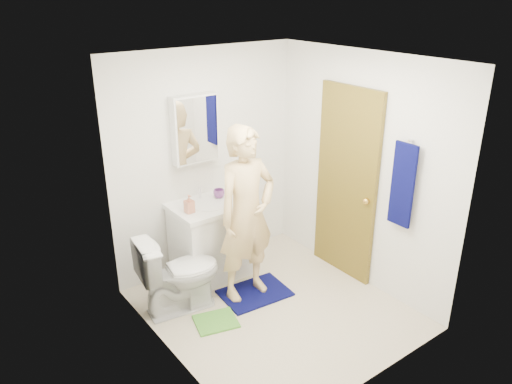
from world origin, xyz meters
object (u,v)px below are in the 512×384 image
(towel, at_px, (403,185))
(soap_dispenser, at_px, (189,204))
(toothbrush_cup, at_px, (219,194))
(vanity_cabinet, at_px, (211,242))
(toilet, at_px, (179,273))
(medicine_cabinet, at_px, (195,129))
(man, at_px, (247,214))

(towel, relative_size, soap_dispenser, 4.27)
(towel, distance_m, soap_dispenser, 2.05)
(soap_dispenser, bearing_deg, toothbrush_cup, 17.40)
(vanity_cabinet, relative_size, toilet, 1.00)
(toilet, xyz_separation_m, toothbrush_cup, (0.74, 0.42, 0.50))
(vanity_cabinet, xyz_separation_m, soap_dispenser, (-0.27, -0.07, 0.54))
(medicine_cabinet, relative_size, soap_dispenser, 3.74)
(medicine_cabinet, xyz_separation_m, toilet, (-0.57, -0.57, -1.20))
(medicine_cabinet, bearing_deg, man, -83.03)
(medicine_cabinet, height_order, man, medicine_cabinet)
(toilet, distance_m, man, 0.85)
(medicine_cabinet, relative_size, man, 0.40)
(soap_dispenser, height_order, toothbrush_cup, soap_dispenser)
(toilet, height_order, soap_dispenser, soap_dispenser)
(medicine_cabinet, height_order, towel, medicine_cabinet)
(soap_dispenser, bearing_deg, medicine_cabinet, 47.21)
(vanity_cabinet, distance_m, soap_dispenser, 0.61)
(toilet, bearing_deg, towel, -114.73)
(man, bearing_deg, soap_dispenser, 126.21)
(towel, relative_size, man, 0.45)
(vanity_cabinet, bearing_deg, towel, -51.53)
(vanity_cabinet, xyz_separation_m, towel, (1.18, -1.48, 0.85))
(soap_dispenser, bearing_deg, toilet, -136.73)
(towel, bearing_deg, soap_dispenser, 135.59)
(vanity_cabinet, height_order, toilet, vanity_cabinet)
(soap_dispenser, height_order, man, man)
(towel, xyz_separation_m, man, (-1.09, 0.95, -0.35))
(toilet, bearing_deg, man, -97.63)
(toothbrush_cup, bearing_deg, toilet, -150.37)
(towel, bearing_deg, toilet, 147.00)
(medicine_cabinet, height_order, toothbrush_cup, medicine_cabinet)
(toilet, xyz_separation_m, man, (0.66, -0.19, 0.50))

